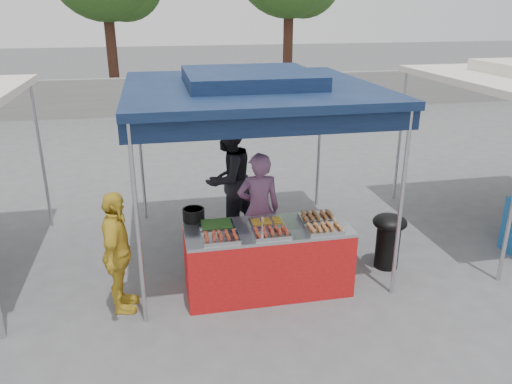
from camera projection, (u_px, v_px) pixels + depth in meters
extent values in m
plane|color=#535355|center=(265.00, 285.00, 6.40)|extent=(80.00, 80.00, 0.00)
cube|color=slate|center=(192.00, 95.00, 16.27)|extent=(40.00, 0.25, 1.20)
cylinder|color=#ADADB4|center=(138.00, 229.00, 5.25)|extent=(0.05, 0.05, 2.30)
cylinder|color=#ADADB4|center=(401.00, 207.00, 5.82)|extent=(0.05, 0.05, 2.30)
cylinder|color=#ADADB4|center=(141.00, 152.00, 8.00)|extent=(0.05, 0.05, 2.30)
cylinder|color=#ADADB4|center=(319.00, 142.00, 8.57)|extent=(0.05, 0.05, 2.30)
cube|color=#0F1D3C|center=(250.00, 88.00, 6.48)|extent=(3.20, 3.20, 0.10)
cube|color=#0F1D3C|center=(250.00, 78.00, 6.44)|extent=(1.65, 1.65, 0.18)
cube|color=#0F1D3C|center=(277.00, 125.00, 5.16)|extent=(3.20, 0.04, 0.25)
cylinder|color=#ADADB4|center=(42.00, 157.00, 7.72)|extent=(0.05, 0.05, 2.30)
cylinder|color=#ADADB4|center=(400.00, 138.00, 8.85)|extent=(0.05, 0.05, 2.30)
cylinder|color=#3C2117|center=(111.00, 43.00, 17.37)|extent=(0.36, 0.36, 4.23)
cylinder|color=#3C2117|center=(288.00, 39.00, 18.36)|extent=(0.36, 0.36, 4.36)
cube|color=#B31314|center=(267.00, 260.00, 6.16)|extent=(2.00, 0.80, 0.81)
cube|color=#ADADB4|center=(268.00, 229.00, 6.01)|extent=(2.00, 0.80, 0.04)
cube|color=#B8B9BD|center=(221.00, 239.00, 5.66)|extent=(0.42, 0.30, 0.05)
cube|color=maroon|center=(221.00, 236.00, 5.65)|extent=(0.35, 0.25, 0.02)
cube|color=#B8B9BD|center=(271.00, 234.00, 5.78)|extent=(0.42, 0.30, 0.05)
cube|color=maroon|center=(271.00, 231.00, 5.76)|extent=(0.35, 0.25, 0.02)
cube|color=#B8B9BD|center=(324.00, 229.00, 5.89)|extent=(0.42, 0.30, 0.05)
cube|color=#A16337|center=(324.00, 227.00, 5.88)|extent=(0.35, 0.25, 0.02)
cube|color=#B8B9BD|center=(217.00, 226.00, 5.98)|extent=(0.42, 0.30, 0.05)
cube|color=#26501B|center=(216.00, 224.00, 5.97)|extent=(0.35, 0.25, 0.02)
cube|color=#B8B9BD|center=(267.00, 223.00, 6.06)|extent=(0.42, 0.30, 0.05)
cube|color=#C48A22|center=(267.00, 220.00, 6.05)|extent=(0.35, 0.25, 0.02)
cube|color=#B8B9BD|center=(317.00, 218.00, 6.22)|extent=(0.42, 0.30, 0.05)
cube|color=#A16337|center=(317.00, 215.00, 6.21)|extent=(0.35, 0.25, 0.02)
cylinder|color=black|center=(194.00, 215.00, 6.17)|extent=(0.27, 0.27, 0.16)
cylinder|color=#ADADB4|center=(261.00, 236.00, 5.67)|extent=(0.08, 0.08, 0.09)
cylinder|color=black|center=(387.00, 246.00, 6.74)|extent=(0.32, 0.32, 0.62)
ellipsoid|color=black|center=(390.00, 222.00, 6.61)|extent=(0.46, 0.46, 0.21)
cube|color=#123896|center=(224.00, 257.00, 6.76)|extent=(0.52, 0.37, 0.31)
cube|color=#123896|center=(277.00, 258.00, 6.78)|extent=(0.45, 0.31, 0.27)
cube|color=#123896|center=(278.00, 240.00, 6.69)|extent=(0.44, 0.31, 0.27)
imported|color=#7F5077|center=(259.00, 210.00, 6.68)|extent=(0.59, 0.41, 1.58)
imported|color=black|center=(229.00, 179.00, 7.47)|extent=(1.12, 1.10, 1.83)
imported|color=gold|center=(118.00, 253.00, 5.64)|extent=(0.44, 0.89, 1.46)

